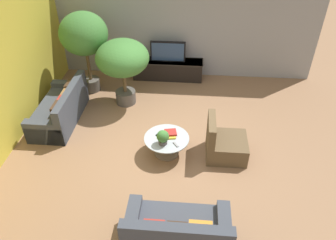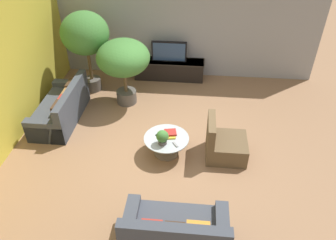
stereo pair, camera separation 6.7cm
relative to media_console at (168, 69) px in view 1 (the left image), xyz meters
The scene contains 15 objects.
ground_plane 2.96m from the media_console, 85.58° to the right, with size 24.00×24.00×0.00m, color #8C6647.
back_wall_stone 1.29m from the media_console, 54.60° to the left, with size 7.40×0.12×3.00m, color #939399.
side_wall_left 4.27m from the media_console, 137.90° to the right, with size 0.12×7.40×3.00m, color gold.
media_console is the anchor object (origin of this frame).
television 0.53m from the media_console, 90.00° to the right, with size 0.94×0.13×0.55m.
coffee_table 3.15m from the media_console, 85.65° to the right, with size 0.91×0.91×0.40m.
couch_by_wall 3.17m from the media_console, 136.12° to the right, with size 0.84×1.84×0.84m.
couch_near_entry 5.24m from the media_console, 83.64° to the right, with size 1.58×0.84×0.84m.
armchair_wicker 3.38m from the media_console, 65.82° to the right, with size 0.80×0.76×0.86m.
potted_palm_tall 2.45m from the media_console, 157.68° to the right, with size 1.17×1.17×2.08m.
potted_palm_corner 1.86m from the media_console, 125.27° to the right, with size 1.25×1.25×1.64m.
potted_plant_tabletop 3.34m from the media_console, 86.88° to the right, with size 0.24×0.24×0.30m.
book_stack 3.06m from the media_console, 84.14° to the right, with size 0.27×0.31×0.07m.
remote_black 3.04m from the media_console, 88.65° to the right, with size 0.04×0.16×0.02m, color black.
remote_silver 3.37m from the media_console, 82.57° to the right, with size 0.04×0.16×0.02m, color gray.
Camera 1 is at (0.46, -5.19, 4.57)m, focal length 35.00 mm.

